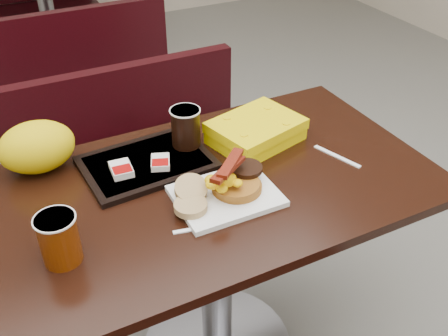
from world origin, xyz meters
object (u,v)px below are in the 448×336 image
platter (226,196)px  knife (337,156)px  tray (147,163)px  clamshell (256,131)px  pancake_stack (237,185)px  hashbrown_sleeve_left (121,169)px  table_near (216,277)px  table_far (49,22)px  hashbrown_sleeve_right (160,162)px  paper_bag (37,147)px  bench_near_n (142,166)px  coffee_cup_far (186,127)px  coffee_cup_near (59,239)px  fork (190,230)px  bench_far_s (74,61)px

platter → knife: bearing=4.6°
tray → clamshell: size_ratio=1.37×
pancake_stack → clamshell: clamshell is taller
pancake_stack → hashbrown_sleeve_left: pancake_stack is taller
knife → hashbrown_sleeve_left: bearing=-126.0°
table_near → table_far: same height
pancake_stack → hashbrown_sleeve_right: (-0.14, 0.19, -0.00)m
table_far → clamshell: 2.51m
platter → paper_bag: bearing=139.2°
tray → table_far: bearing=83.1°
hashbrown_sleeve_right → table_far: bearing=108.4°
table_far → platter: size_ratio=4.59×
bench_near_n → platter: size_ratio=3.82×
table_far → hashbrown_sleeve_left: size_ratio=16.07×
table_near → pancake_stack: (0.03, -0.07, 0.40)m
clamshell → coffee_cup_far: bearing=151.1°
coffee_cup_near → hashbrown_sleeve_left: bearing=48.7°
fork → clamshell: 0.44m
tray → coffee_cup_far: (0.13, 0.03, 0.07)m
fork → clamshell: bearing=51.5°
clamshell → paper_bag: size_ratio=1.24×
bench_far_s → platter: (-0.01, -1.98, 0.40)m
platter → coffee_cup_far: size_ratio=2.27×
bench_far_s → platter: 2.02m
coffee_cup_far → bench_far_s: bearing=89.8°
table_near → clamshell: (0.20, 0.13, 0.41)m
tray → hashbrown_sleeve_right: bearing=-57.4°
bench_near_n → table_far: bearing=90.0°
table_far → coffee_cup_near: coffee_cup_near is taller
table_far → paper_bag: paper_bag is taller
hashbrown_sleeve_left → coffee_cup_far: bearing=17.3°
table_near → tray: bearing=132.3°
table_near → bench_near_n: size_ratio=1.20×
coffee_cup_near → hashbrown_sleeve_left: 0.32m
clamshell → bench_far_s: bearing=82.0°
table_near → hashbrown_sleeve_left: 0.48m
bench_far_s → paper_bag: (-0.41, -1.63, 0.46)m
bench_near_n → knife: bearing=-64.0°
fork → knife: same height
platter → bench_far_s: bearing=90.3°
table_far → knife: size_ratio=7.69×
tray → knife: bearing=-25.8°
table_far → coffee_cup_far: (-0.01, -2.42, 0.45)m
hashbrown_sleeve_left → coffee_cup_far: (0.21, 0.05, 0.05)m
bench_near_n → table_far: table_far is taller
table_near → clamshell: clamshell is taller
table_near → tray: 0.44m
bench_near_n → tray: size_ratio=2.84×
fork → table_near: bearing=59.1°
bench_far_s → coffee_cup_near: bearing=-102.2°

